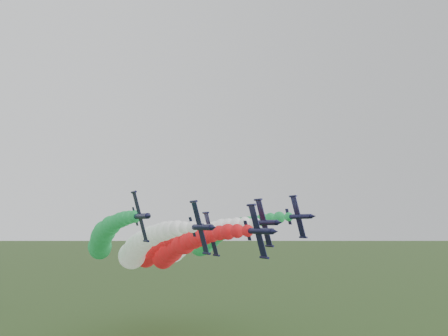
{
  "coord_description": "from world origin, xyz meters",
  "views": [
    {
      "loc": [
        -43.37,
        -88.56,
        38.34
      ],
      "look_at": [
        3.21,
        -2.13,
        50.95
      ],
      "focal_mm": 35.0,
      "sensor_mm": 36.0,
      "label": 1
    }
  ],
  "objects_px": {
    "jet_inner_left": "(138,248)",
    "jet_inner_right": "(185,243)",
    "jet_outer_left": "(103,239)",
    "jet_trail": "(154,250)",
    "jet_outer_right": "(212,238)",
    "jet_lead": "(175,250)"
  },
  "relations": [
    {
      "from": "jet_lead",
      "to": "jet_inner_right",
      "type": "height_order",
      "value": "jet_inner_right"
    },
    {
      "from": "jet_outer_left",
      "to": "jet_outer_right",
      "type": "distance_m",
      "value": 40.68
    },
    {
      "from": "jet_trail",
      "to": "jet_inner_right",
      "type": "bearing_deg",
      "value": -66.4
    },
    {
      "from": "jet_outer_left",
      "to": "jet_trail",
      "type": "relative_size",
      "value": 1.0
    },
    {
      "from": "jet_outer_left",
      "to": "jet_outer_right",
      "type": "xyz_separation_m",
      "value": [
        40.66,
        1.01,
        -0.28
      ]
    },
    {
      "from": "jet_inner_left",
      "to": "jet_inner_right",
      "type": "relative_size",
      "value": 1.01
    },
    {
      "from": "jet_outer_right",
      "to": "jet_trail",
      "type": "bearing_deg",
      "value": 163.96
    },
    {
      "from": "jet_inner_right",
      "to": "jet_outer_right",
      "type": "xyz_separation_m",
      "value": [
        14.61,
        8.03,
        1.16
      ]
    },
    {
      "from": "jet_inner_left",
      "to": "jet_inner_right",
      "type": "xyz_separation_m",
      "value": [
        16.63,
        1.52,
        1.16
      ]
    },
    {
      "from": "jet_outer_left",
      "to": "jet_trail",
      "type": "height_order",
      "value": "jet_outer_left"
    },
    {
      "from": "jet_lead",
      "to": "jet_inner_right",
      "type": "distance_m",
      "value": 12.25
    },
    {
      "from": "jet_outer_left",
      "to": "jet_outer_right",
      "type": "height_order",
      "value": "jet_outer_right"
    },
    {
      "from": "jet_inner_left",
      "to": "jet_inner_right",
      "type": "height_order",
      "value": "jet_inner_right"
    },
    {
      "from": "jet_trail",
      "to": "jet_outer_left",
      "type": "bearing_deg",
      "value": -160.72
    },
    {
      "from": "jet_outer_left",
      "to": "jet_trail",
      "type": "xyz_separation_m",
      "value": [
        19.94,
        6.97,
        -4.18
      ]
    },
    {
      "from": "jet_lead",
      "to": "jet_outer_left",
      "type": "xyz_separation_m",
      "value": [
        -18.63,
        16.64,
        2.99
      ]
    },
    {
      "from": "jet_lead",
      "to": "jet_inner_left",
      "type": "distance_m",
      "value": 12.27
    },
    {
      "from": "jet_inner_right",
      "to": "jet_outer_right",
      "type": "relative_size",
      "value": 1.0
    },
    {
      "from": "jet_trail",
      "to": "jet_outer_right",
      "type": "bearing_deg",
      "value": -16.04
    },
    {
      "from": "jet_inner_right",
      "to": "jet_outer_right",
      "type": "distance_m",
      "value": 16.71
    },
    {
      "from": "jet_lead",
      "to": "jet_trail",
      "type": "bearing_deg",
      "value": 86.83
    },
    {
      "from": "jet_inner_right",
      "to": "jet_trail",
      "type": "height_order",
      "value": "jet_inner_right"
    }
  ]
}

